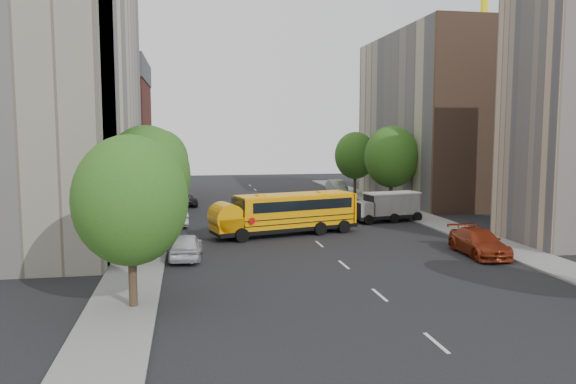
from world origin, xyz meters
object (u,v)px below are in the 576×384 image
object	(u,v)px
street_tree_4	(391,157)
parked_car_5	(337,186)
school_bus	(285,212)
parked_car_0	(186,246)
parked_car_4	(378,202)
street_tree_1	(147,175)
street_tree_2	(161,161)
safari_truck	(387,206)
street_tree_0	(130,200)
parked_car_3	(479,242)
parked_car_2	(186,199)
street_tree_5	(355,156)
parked_car_1	(176,216)

from	to	relation	value
street_tree_4	parked_car_5	size ratio (longest dim) A/B	1.75
school_bus	parked_car_0	distance (m)	9.74
school_bus	parked_car_5	world-z (taller)	school_bus
parked_car_0	parked_car_4	distance (m)	26.05
street_tree_1	school_bus	size ratio (longest dim) A/B	0.71
street_tree_2	safari_truck	world-z (taller)	street_tree_2
street_tree_1	parked_car_5	xyz separation A→B (m)	(20.60, 33.15, -4.19)
street_tree_2	safari_truck	bearing A→B (deg)	-22.25
street_tree_0	parked_car_0	size ratio (longest dim) A/B	1.65
street_tree_2	parked_car_3	xyz separation A→B (m)	(19.80, -21.00, -4.04)
street_tree_0	parked_car_4	xyz separation A→B (m)	(20.57, 27.58, -3.91)
street_tree_2	school_bus	size ratio (longest dim) A/B	0.69
street_tree_1	street_tree_2	world-z (taller)	street_tree_1
parked_car_5	street_tree_2	bearing A→B (deg)	-145.69
street_tree_2	street_tree_4	distance (m)	22.00
parked_car_2	street_tree_2	bearing A→B (deg)	68.46
street_tree_5	parked_car_4	distance (m)	13.12
street_tree_0	safari_truck	size ratio (longest dim) A/B	1.24
safari_truck	parked_car_0	xyz separation A→B (m)	(-16.60, -11.20, -0.53)
street_tree_0	street_tree_1	size ratio (longest dim) A/B	0.94
street_tree_5	school_bus	distance (m)	27.56
parked_car_1	parked_car_4	bearing A→B (deg)	-166.30
street_tree_5	parked_car_2	xyz separation A→B (m)	(-19.80, -6.25, -4.03)
street_tree_5	street_tree_2	bearing A→B (deg)	-151.39
street_tree_2	parked_car_5	bearing A→B (deg)	36.34
street_tree_4	school_bus	distance (m)	17.99
street_tree_1	street_tree_5	world-z (taller)	street_tree_1
street_tree_0	parked_car_3	xyz separation A→B (m)	(19.80, 7.00, -3.85)
parked_car_2	parked_car_1	bearing A→B (deg)	85.67
school_bus	parked_car_4	world-z (taller)	school_bus
street_tree_2	street_tree_5	size ratio (longest dim) A/B	1.03
parked_car_4	safari_truck	bearing A→B (deg)	-101.88
school_bus	parked_car_3	world-z (taller)	school_bus
street_tree_4	parked_car_2	distance (m)	21.08
safari_truck	parked_car_1	distance (m)	17.44
street_tree_0	street_tree_4	size ratio (longest dim) A/B	0.91
parked_car_2	parked_car_5	distance (m)	20.66
parked_car_0	parked_car_2	xyz separation A→B (m)	(0.00, 24.64, -0.10)
street_tree_5	parked_car_2	bearing A→B (deg)	-162.49
parked_car_3	parked_car_0	bearing A→B (deg)	176.19
parked_car_1	parked_car_5	distance (m)	28.99
street_tree_0	parked_car_3	size ratio (longest dim) A/B	1.36
parked_car_3	street_tree_2	bearing A→B (deg)	136.36
street_tree_2	parked_car_0	world-z (taller)	street_tree_2
school_bus	street_tree_0	bearing A→B (deg)	-136.32
parked_car_1	parked_car_2	distance (m)	12.35
street_tree_0	parked_car_1	distance (m)	21.82
street_tree_4	street_tree_0	bearing A→B (deg)	-128.16
parked_car_1	parked_car_3	size ratio (longest dim) A/B	0.88
parked_car_2	street_tree_0	bearing A→B (deg)	85.65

